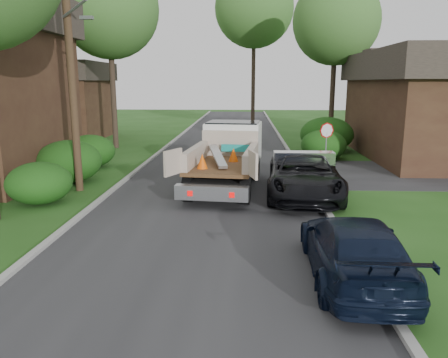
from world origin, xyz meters
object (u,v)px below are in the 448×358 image
tree_left_far (109,8)px  tree_center_far (254,8)px  house_right (448,104)px  flatbed_truck (229,151)px  stop_sign (326,137)px  navy_suv (354,248)px  house_left_far (57,99)px  tree_right_far (336,21)px  utility_pole (71,61)px  black_pickup (304,175)px

tree_left_far → tree_center_far: size_ratio=0.84×
house_right → flatbed_truck: size_ratio=1.82×
stop_sign → navy_suv: size_ratio=0.50×
house_left_far → navy_suv: bearing=-55.2°
tree_right_far → flatbed_truck: tree_right_far is taller
house_left_far → tree_right_far: bearing=-5.4°
house_left_far → tree_center_far: tree_center_far is taller
flatbed_truck → house_right: bearing=36.7°
house_left_far → tree_left_far: 9.81m
utility_pole → flatbed_truck: size_ratio=1.40×
navy_suv → utility_pole: bearing=-38.9°
tree_center_far → navy_suv: tree_center_far is taller
house_left_far → navy_suv: size_ratio=1.54×
utility_pole → black_pickup: utility_pole is taller
tree_right_far → tree_center_far: size_ratio=0.79×
tree_right_far → navy_suv: bearing=-99.3°
utility_pole → house_right: (18.48, 9.02, -2.01)m
stop_sign → tree_center_far: size_ratio=0.17×
house_left_far → tree_left_far: tree_left_far is taller
stop_sign → tree_right_far: size_ratio=0.22×
navy_suv → flatbed_truck: bearing=-70.4°
house_right → tree_left_far: 21.52m
utility_pole → tree_right_far: tree_right_far is taller
tree_center_far → house_left_far: bearing=-152.7°
utility_pole → flatbed_truck: bearing=15.6°
utility_pole → black_pickup: 10.08m
house_left_far → tree_center_far: bearing=27.3°
black_pickup → navy_suv: size_ratio=1.21×
utility_pole → navy_suv: utility_pole is taller
utility_pole → navy_suv: (9.22, -7.80, -4.46)m
utility_pole → house_left_far: bearing=115.2°
tree_right_far → navy_suv: (-3.76, -22.82, -7.76)m
black_pickup → tree_right_far: bearing=80.7°
tree_center_far → black_pickup: bearing=-86.4°
house_left_far → tree_left_far: size_ratio=0.62×
stop_sign → flatbed_truck: flatbed_truck is taller
house_right → tree_center_far: bearing=124.5°
utility_pole → tree_center_far: size_ratio=0.68×
tree_left_far → tree_center_far: bearing=53.8°
utility_pole → tree_right_far: size_ratio=0.87×
house_left_far → black_pickup: bearing=-45.7°
house_right → navy_suv: 19.35m
tree_center_far → flatbed_truck: bearing=-93.4°
stop_sign → tree_left_far: size_ratio=0.20×
tree_right_far → flatbed_truck: 16.58m
tree_center_far → tree_right_far: bearing=-61.2°
tree_right_far → flatbed_truck: size_ratio=1.61×
house_right → tree_right_far: tree_right_far is taller
tree_right_far → utility_pole: bearing=-130.8°
house_right → flatbed_truck: house_right is taller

